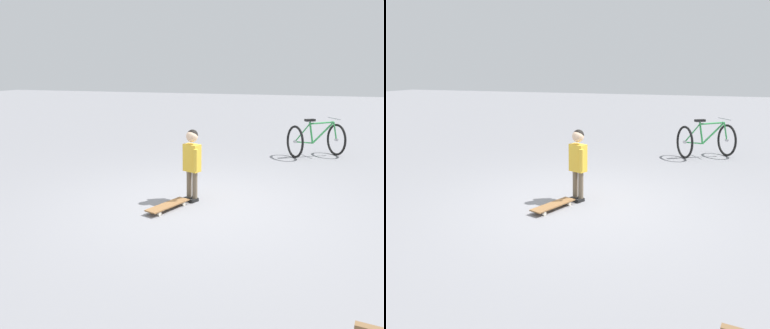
% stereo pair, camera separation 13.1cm
% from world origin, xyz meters
% --- Properties ---
extents(ground_plane, '(50.00, 50.00, 0.00)m').
position_xyz_m(ground_plane, '(0.00, 0.00, 0.00)').
color(ground_plane, gray).
extents(child_person, '(0.33, 0.29, 1.06)m').
position_xyz_m(child_person, '(0.16, 0.16, 0.66)').
color(child_person, brown).
rests_on(child_person, ground).
extents(skateboard, '(0.76, 0.43, 0.07)m').
position_xyz_m(skateboard, '(-0.32, 0.35, 0.06)').
color(skateboard, olive).
rests_on(skateboard, ground).
extents(bicycle_near, '(1.17, 1.28, 0.85)m').
position_xyz_m(bicycle_near, '(3.93, -1.48, 0.38)').
color(bicycle_near, black).
rests_on(bicycle_near, ground).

